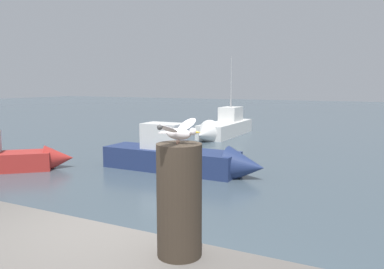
{
  "coord_description": "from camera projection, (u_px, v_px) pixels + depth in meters",
  "views": [
    {
      "loc": [
        2.49,
        -3.13,
        2.66
      ],
      "look_at": [
        0.95,
        -0.06,
        2.19
      ],
      "focal_mm": 35.23,
      "sensor_mm": 36.0,
      "label": 1
    }
  ],
  "objects": [
    {
      "name": "mooring_post",
      "position": [
        179.0,
        200.0,
        3.33
      ],
      "size": [
        0.4,
        0.4,
        1.01
      ],
      "primitive_type": "cylinder",
      "color": "#382D23",
      "rests_on": "harbor_quay"
    },
    {
      "name": "seagull",
      "position": [
        179.0,
        131.0,
        3.24
      ],
      "size": [
        0.39,
        0.68,
        0.2
      ],
      "color": "tan",
      "rests_on": "mooring_post"
    },
    {
      "name": "boat_navy",
      "position": [
        185.0,
        157.0,
        11.41
      ],
      "size": [
        5.14,
        1.2,
        1.62
      ],
      "color": "navy",
      "rests_on": "ground_plane"
    },
    {
      "name": "boat_white",
      "position": [
        222.0,
        128.0,
        19.06
      ],
      "size": [
        1.34,
        5.49,
        4.3
      ],
      "color": "silver",
      "rests_on": "ground_plane"
    },
    {
      "name": "boat_red",
      "position": [
        2.0,
        158.0,
        11.53
      ],
      "size": [
        3.8,
        3.48,
        4.41
      ],
      "color": "#B72D28",
      "rests_on": "ground_plane"
    }
  ]
}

